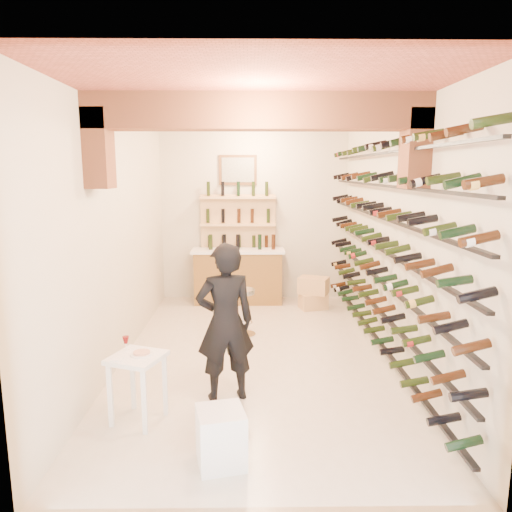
{
  "coord_description": "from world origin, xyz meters",
  "views": [
    {
      "loc": [
        -0.09,
        -5.99,
        2.43
      ],
      "look_at": [
        0.0,
        0.3,
        1.3
      ],
      "focal_mm": 33.29,
      "sensor_mm": 36.0,
      "label": 1
    }
  ],
  "objects_px": {
    "back_counter": "(238,274)",
    "tasting_table": "(137,367)",
    "wine_rack": "(376,241)",
    "white_stool": "(221,437)",
    "crate_lower": "(313,301)",
    "chrome_barstool": "(243,309)",
    "person": "(225,322)"
  },
  "relations": [
    {
      "from": "back_counter",
      "to": "tasting_table",
      "type": "distance_m",
      "value": 4.38
    },
    {
      "from": "wine_rack",
      "to": "white_stool",
      "type": "distance_m",
      "value": 3.28
    },
    {
      "from": "tasting_table",
      "to": "crate_lower",
      "type": "bearing_deg",
      "value": 80.33
    },
    {
      "from": "wine_rack",
      "to": "back_counter",
      "type": "height_order",
      "value": "wine_rack"
    },
    {
      "from": "back_counter",
      "to": "white_stool",
      "type": "distance_m",
      "value": 5.02
    },
    {
      "from": "back_counter",
      "to": "crate_lower",
      "type": "xyz_separation_m",
      "value": [
        1.35,
        -0.45,
        -0.39
      ]
    },
    {
      "from": "wine_rack",
      "to": "tasting_table",
      "type": "bearing_deg",
      "value": -148.74
    },
    {
      "from": "tasting_table",
      "to": "wine_rack",
      "type": "bearing_deg",
      "value": 51.68
    },
    {
      "from": "white_stool",
      "to": "crate_lower",
      "type": "relative_size",
      "value": 1.03
    },
    {
      "from": "tasting_table",
      "to": "crate_lower",
      "type": "xyz_separation_m",
      "value": [
        2.23,
        3.85,
        -0.42
      ]
    },
    {
      "from": "wine_rack",
      "to": "chrome_barstool",
      "type": "height_order",
      "value": "wine_rack"
    },
    {
      "from": "person",
      "to": "white_stool",
      "type": "bearing_deg",
      "value": 76.95
    },
    {
      "from": "person",
      "to": "crate_lower",
      "type": "height_order",
      "value": "person"
    },
    {
      "from": "white_stool",
      "to": "chrome_barstool",
      "type": "distance_m",
      "value": 3.17
    },
    {
      "from": "wine_rack",
      "to": "crate_lower",
      "type": "distance_m",
      "value": 2.66
    },
    {
      "from": "wine_rack",
      "to": "white_stool",
      "type": "height_order",
      "value": "wine_rack"
    },
    {
      "from": "tasting_table",
      "to": "person",
      "type": "height_order",
      "value": "person"
    },
    {
      "from": "person",
      "to": "wine_rack",
      "type": "bearing_deg",
      "value": -161.62
    },
    {
      "from": "person",
      "to": "crate_lower",
      "type": "xyz_separation_m",
      "value": [
        1.39,
        3.38,
        -0.71
      ]
    },
    {
      "from": "person",
      "to": "tasting_table",
      "type": "bearing_deg",
      "value": 15.28
    },
    {
      "from": "white_stool",
      "to": "person",
      "type": "relative_size",
      "value": 0.28
    },
    {
      "from": "back_counter",
      "to": "crate_lower",
      "type": "distance_m",
      "value": 1.47
    },
    {
      "from": "wine_rack",
      "to": "chrome_barstool",
      "type": "xyz_separation_m",
      "value": [
        -1.71,
        0.8,
        -1.14
      ]
    },
    {
      "from": "back_counter",
      "to": "person",
      "type": "bearing_deg",
      "value": -90.67
    },
    {
      "from": "crate_lower",
      "to": "wine_rack",
      "type": "bearing_deg",
      "value": -77.64
    },
    {
      "from": "chrome_barstool",
      "to": "back_counter",
      "type": "bearing_deg",
      "value": 93.65
    },
    {
      "from": "back_counter",
      "to": "chrome_barstool",
      "type": "xyz_separation_m",
      "value": [
        0.12,
        -1.85,
        -0.12
      ]
    },
    {
      "from": "chrome_barstool",
      "to": "crate_lower",
      "type": "relative_size",
      "value": 1.53
    },
    {
      "from": "wine_rack",
      "to": "back_counter",
      "type": "bearing_deg",
      "value": 124.66
    },
    {
      "from": "tasting_table",
      "to": "crate_lower",
      "type": "distance_m",
      "value": 4.46
    },
    {
      "from": "person",
      "to": "crate_lower",
      "type": "relative_size",
      "value": 3.67
    },
    {
      "from": "chrome_barstool",
      "to": "crate_lower",
      "type": "height_order",
      "value": "chrome_barstool"
    }
  ]
}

